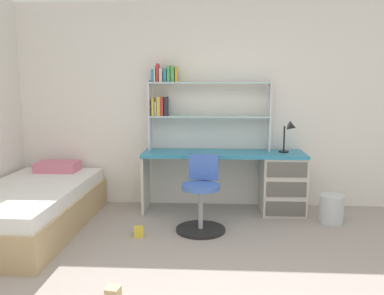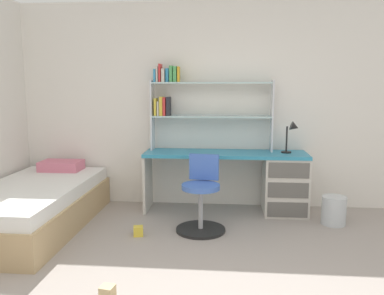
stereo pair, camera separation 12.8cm
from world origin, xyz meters
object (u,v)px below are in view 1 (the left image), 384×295
Objects in this scene: desk at (266,179)px; desk_lamp at (290,132)px; swivel_chair at (201,201)px; toy_block_yellow_0 at (139,232)px; toy_block_natural_2 at (113,294)px; waste_bin at (331,209)px; bookshelf_hutch at (192,100)px; bed_platform at (31,208)px.

desk_lamp is (0.27, -0.00, 0.57)m from desk.
swivel_chair is at bearing -146.96° from desk_lamp.
toy_block_yellow_0 is 1.21m from toy_block_natural_2.
toy_block_yellow_0 is at bearing -165.73° from waste_bin.
waste_bin reaches higher than toy_block_yellow_0.
desk is at bearing -9.25° from bookshelf_hutch.
desk is at bearing 16.23° from bed_platform.
swivel_chair is 8.19× the size of toy_block_yellow_0.
toy_block_natural_2 is (1.23, -1.35, -0.19)m from bed_platform.
desk is 2.52m from toy_block_natural_2.
waste_bin is 3.33× the size of toy_block_natural_2.
desk is 1.02m from swivel_chair.
bookshelf_hutch is at bearing 79.06° from toy_block_natural_2.
toy_block_natural_2 is (0.05, -1.21, -0.00)m from toy_block_yellow_0.
swivel_chair reaches higher than bed_platform.
bed_platform is at bearing -151.70° from bookshelf_hutch.
desk_lamp is 3.03m from bed_platform.
bed_platform is 1.84m from toy_block_natural_2.
waste_bin is at bearing 12.07° from swivel_chair.
waste_bin is (1.59, -0.51, -1.20)m from bookshelf_hutch.
swivel_chair is at bearing -138.65° from desk.
swivel_chair is 1.56m from toy_block_natural_2.
waste_bin is at bearing 6.79° from bed_platform.
bed_platform is 3.29m from waste_bin.
toy_block_natural_2 is (-2.03, -1.74, -0.11)m from waste_bin.
desk_lamp is 2.10m from toy_block_yellow_0.
bookshelf_hutch is 1.74m from toy_block_yellow_0.
waste_bin is at bearing 14.27° from toy_block_yellow_0.
bed_platform is at bearing -163.77° from desk.
bed_platform is (-2.84, -0.75, -0.75)m from desk_lamp.
waste_bin is at bearing -40.61° from desk_lamp.
desk_lamp is at bearing 139.39° from waste_bin.
desk_lamp is 0.48× the size of swivel_chair.
desk is 6.16× the size of waste_bin.
toy_block_yellow_0 is at bearing -115.05° from bookshelf_hutch.
bookshelf_hutch is 15.71× the size of toy_block_natural_2.
toy_block_yellow_0 is (-2.08, -0.53, -0.11)m from waste_bin.
toy_block_natural_2 is at bearing -87.60° from toy_block_yellow_0.
waste_bin is (0.42, -0.36, -0.83)m from desk_lamp.
bookshelf_hutch is 2.20m from bed_platform.
swivel_chair reaches higher than toy_block_yellow_0.
waste_bin is at bearing 40.58° from toy_block_natural_2.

